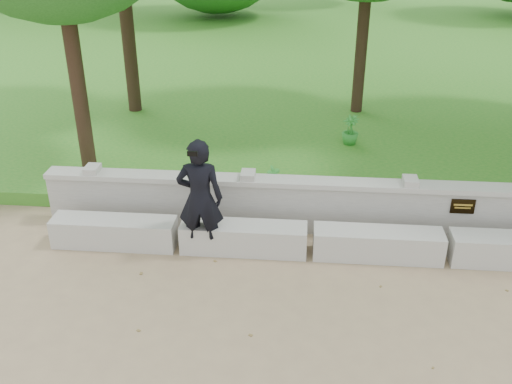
# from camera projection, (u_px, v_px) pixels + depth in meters

# --- Properties ---
(ground) EXTENTS (80.00, 80.00, 0.00)m
(ground) POSITION_uv_depth(u_px,v_px,m) (477.00, 349.00, 6.79)
(ground) COLOR #937E5A
(ground) RESTS_ON ground
(lawn) EXTENTS (40.00, 22.00, 0.25)m
(lawn) POSITION_uv_depth(u_px,v_px,m) (370.00, 57.00, 19.16)
(lawn) COLOR #24731D
(lawn) RESTS_ON ground
(concrete_bench) EXTENTS (11.90, 0.45, 0.45)m
(concrete_bench) POSITION_uv_depth(u_px,v_px,m) (446.00, 247.00, 8.37)
(concrete_bench) COLOR #B9B6AE
(concrete_bench) RESTS_ON ground
(parapet_wall) EXTENTS (12.50, 0.35, 0.90)m
(parapet_wall) POSITION_uv_depth(u_px,v_px,m) (439.00, 210.00, 8.89)
(parapet_wall) COLOR #AEABA4
(parapet_wall) RESTS_ON ground
(man_main) EXTENTS (0.69, 0.61, 1.84)m
(man_main) POSITION_uv_depth(u_px,v_px,m) (200.00, 199.00, 8.25)
(man_main) COLOR black
(man_main) RESTS_ON ground
(shrub_a) EXTENTS (0.34, 0.34, 0.54)m
(shrub_a) POSITION_uv_depth(u_px,v_px,m) (274.00, 181.00, 9.69)
(shrub_a) COLOR #308E30
(shrub_a) RESTS_ON lawn
(shrub_d) EXTENTS (0.46, 0.46, 0.62)m
(shrub_d) POSITION_uv_depth(u_px,v_px,m) (350.00, 130.00, 11.76)
(shrub_d) COLOR #308E30
(shrub_d) RESTS_ON lawn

